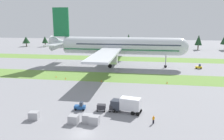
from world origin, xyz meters
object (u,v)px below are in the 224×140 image
object	(u,v)px
airliner	(118,46)
ground_crew_marshaller	(153,119)
baggage_tug	(80,107)
cargo_dolly_lead	(101,107)
taxiway_marker_0	(167,82)
uld_container_2	(94,120)
cargo_dolly_second	(114,108)
uld_container_0	(34,115)
catering_truck	(126,104)
taxiway_marker_2	(65,78)
taxiway_marker_1	(102,81)
taxiway_marker_3	(56,77)
uld_container_1	(74,119)
uld_container_3	(88,118)
pushback_tractor	(199,67)

from	to	relation	value
airliner	ground_crew_marshaller	size ratio (longest dim) A/B	43.57
baggage_tug	cargo_dolly_lead	size ratio (longest dim) A/B	1.17
airliner	taxiway_marker_0	size ratio (longest dim) A/B	115.50
baggage_tug	ground_crew_marshaller	size ratio (longest dim) A/B	1.52
uld_container_2	taxiway_marker_0	xyz separation A→B (m)	(17.19, 32.84, -0.55)
cargo_dolly_second	uld_container_0	bearing A→B (deg)	110.32
catering_truck	taxiway_marker_2	xyz separation A→B (m)	(-24.09, 26.30, -1.67)
taxiway_marker_1	taxiway_marker_3	world-z (taller)	taxiway_marker_1
cargo_dolly_second	baggage_tug	bearing A→B (deg)	90.00
uld_container_0	taxiway_marker_1	size ratio (longest dim) A/B	3.48
cargo_dolly_lead	ground_crew_marshaller	distance (m)	12.84
uld_container_0	taxiway_marker_0	size ratio (longest dim) A/B	3.05
baggage_tug	uld_container_2	world-z (taller)	baggage_tug
uld_container_2	taxiway_marker_3	bearing A→B (deg)	122.62
uld_container_0	taxiway_marker_3	xyz separation A→B (m)	(-9.12, 34.71, -0.55)
baggage_tug	taxiway_marker_0	size ratio (longest dim) A/B	4.03
taxiway_marker_0	taxiway_marker_2	size ratio (longest dim) A/B	1.16
airliner	cargo_dolly_second	world-z (taller)	airliner
uld_container_0	ground_crew_marshaller	bearing A→B (deg)	3.90
taxiway_marker_0	taxiway_marker_2	xyz separation A→B (m)	(-35.33, 0.34, -0.04)
uld_container_1	uld_container_2	bearing A→B (deg)	4.17
uld_container_3	taxiway_marker_0	xyz separation A→B (m)	(18.72, 32.34, -0.55)
uld_container_2	uld_container_3	size ratio (longest dim) A/B	1.00
cargo_dolly_second	taxiway_marker_2	bearing A→B (deg)	36.76
taxiway_marker_0	taxiway_marker_2	distance (m)	35.33
cargo_dolly_second	catering_truck	distance (m)	3.15
uld_container_1	taxiway_marker_0	bearing A→B (deg)	57.05
uld_container_3	baggage_tug	bearing A→B (deg)	118.72
airliner	taxiway_marker_0	world-z (taller)	airliner
uld_container_3	taxiway_marker_3	xyz separation A→B (m)	(-20.88, 34.51, -0.60)
cargo_dolly_lead	ground_crew_marshaller	bearing A→B (deg)	-114.60
uld_container_3	taxiway_marker_1	distance (m)	31.34
uld_container_2	taxiway_marker_2	size ratio (longest dim) A/B	3.53
uld_container_3	taxiway_marker_3	bearing A→B (deg)	121.18
taxiway_marker_0	taxiway_marker_3	world-z (taller)	taxiway_marker_0
uld_container_3	uld_container_0	bearing A→B (deg)	-179.05
taxiway_marker_1	uld_container_1	bearing A→B (deg)	-89.20
uld_container_2	cargo_dolly_lead	bearing A→B (deg)	89.35
cargo_dolly_second	uld_container_3	world-z (taller)	uld_container_3
airliner	uld_container_3	distance (m)	58.68
taxiway_marker_0	uld_container_1	bearing A→B (deg)	-122.95
taxiway_marker_1	ground_crew_marshaller	bearing A→B (deg)	-60.62
cargo_dolly_lead	baggage_tug	bearing A→B (deg)	90.00
cargo_dolly_lead	taxiway_marker_3	world-z (taller)	cargo_dolly_lead
pushback_tractor	taxiway_marker_0	size ratio (longest dim) A/B	3.97
catering_truck	pushback_tractor	world-z (taller)	catering_truck
cargo_dolly_lead	taxiway_marker_1	bearing A→B (deg)	8.87
airliner	pushback_tractor	size ratio (longest dim) A/B	29.08
baggage_tug	uld_container_1	distance (m)	7.08
airliner	catering_truck	distance (m)	52.91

